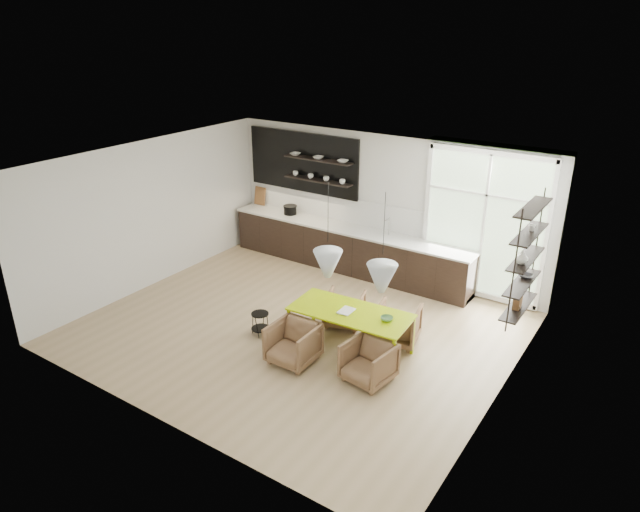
{
  "coord_description": "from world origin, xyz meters",
  "views": [
    {
      "loc": [
        5.14,
        -6.98,
        5.03
      ],
      "look_at": [
        0.08,
        0.6,
        1.18
      ],
      "focal_mm": 32.0,
      "sensor_mm": 36.0,
      "label": 1
    }
  ],
  "objects_px": {
    "dining_table": "(351,314)",
    "armchair_front_right": "(368,362)",
    "armchair_front_left": "(293,343)",
    "armchair_back_right": "(397,324)",
    "wire_stool": "(260,321)",
    "armchair_back_left": "(344,309)"
  },
  "relations": [
    {
      "from": "armchair_back_left",
      "to": "armchair_front_right",
      "type": "distance_m",
      "value": 1.72
    },
    {
      "from": "dining_table",
      "to": "wire_stool",
      "type": "relative_size",
      "value": 4.94
    },
    {
      "from": "armchair_back_left",
      "to": "armchair_back_right",
      "type": "relative_size",
      "value": 0.92
    },
    {
      "from": "armchair_back_right",
      "to": "wire_stool",
      "type": "relative_size",
      "value": 1.77
    },
    {
      "from": "dining_table",
      "to": "armchair_front_right",
      "type": "distance_m",
      "value": 0.94
    },
    {
      "from": "armchair_back_left",
      "to": "armchair_front_right",
      "type": "bearing_deg",
      "value": 116.51
    },
    {
      "from": "dining_table",
      "to": "armchair_back_left",
      "type": "relative_size",
      "value": 3.04
    },
    {
      "from": "armchair_back_left",
      "to": "armchair_front_right",
      "type": "relative_size",
      "value": 0.95
    },
    {
      "from": "armchair_back_right",
      "to": "armchair_front_left",
      "type": "xyz_separation_m",
      "value": [
        -1.08,
        -1.46,
        0.0
      ]
    },
    {
      "from": "armchair_front_left",
      "to": "armchair_front_right",
      "type": "relative_size",
      "value": 1.04
    },
    {
      "from": "wire_stool",
      "to": "dining_table",
      "type": "bearing_deg",
      "value": 15.52
    },
    {
      "from": "armchair_front_right",
      "to": "wire_stool",
      "type": "distance_m",
      "value": 2.19
    },
    {
      "from": "armchair_back_right",
      "to": "wire_stool",
      "type": "distance_m",
      "value": 2.31
    },
    {
      "from": "armchair_front_right",
      "to": "armchair_front_left",
      "type": "bearing_deg",
      "value": -161.99
    },
    {
      "from": "dining_table",
      "to": "wire_stool",
      "type": "bearing_deg",
      "value": -168.17
    },
    {
      "from": "armchair_back_left",
      "to": "armchair_back_right",
      "type": "xyz_separation_m",
      "value": [
        1.03,
        -0.01,
        0.03
      ]
    },
    {
      "from": "armchair_front_right",
      "to": "armchair_back_left",
      "type": "bearing_deg",
      "value": 141.48
    },
    {
      "from": "armchair_back_right",
      "to": "armchair_front_right",
      "type": "bearing_deg",
      "value": 84.9
    },
    {
      "from": "armchair_back_left",
      "to": "armchair_back_right",
      "type": "height_order",
      "value": "armchair_back_right"
    },
    {
      "from": "dining_table",
      "to": "wire_stool",
      "type": "height_order",
      "value": "dining_table"
    },
    {
      "from": "armchair_back_right",
      "to": "armchair_front_left",
      "type": "bearing_deg",
      "value": 41.77
    },
    {
      "from": "dining_table",
      "to": "armchair_front_left",
      "type": "distance_m",
      "value": 1.02
    }
  ]
}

